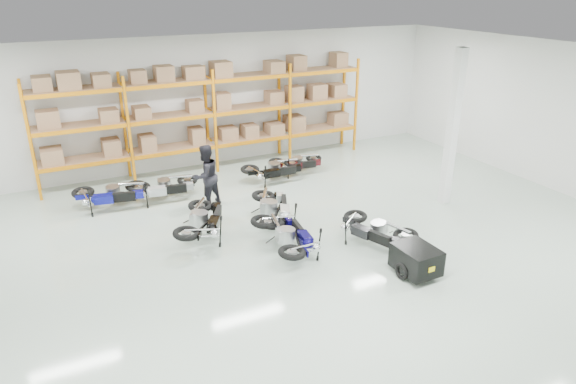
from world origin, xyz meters
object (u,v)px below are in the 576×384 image
moto_back_b (162,183)px  moto_back_d (297,159)px  moto_back_c (274,166)px  moto_touring_right (375,225)px  person_back (206,176)px  moto_blue_centre (291,232)px  moto_black_far_left (203,215)px  trailer (416,259)px  moto_silver_left (273,204)px  moto_back_a (111,190)px

moto_back_b → moto_back_d: (4.68, 0.28, -0.07)m
moto_back_c → moto_back_b: bearing=91.2°
moto_touring_right → person_back: 5.16m
moto_back_c → person_back: 2.75m
moto_blue_centre → moto_touring_right: bearing=173.4°
moto_back_b → moto_back_d: moto_back_b is taller
moto_black_far_left → moto_touring_right: bearing=176.7°
trailer → person_back: bearing=115.8°
moto_silver_left → moto_back_c: 3.26m
moto_blue_centre → moto_back_b: size_ratio=1.04×
moto_blue_centre → moto_back_d: moto_blue_centre is taller
moto_black_far_left → trailer: moto_black_far_left is taller
moto_blue_centre → moto_back_c: (1.66, 4.55, -0.03)m
moto_blue_centre → moto_back_c: bearing=-102.0°
moto_back_a → moto_black_far_left: bearing=-135.9°
moto_black_far_left → moto_back_a: size_ratio=1.04×
moto_silver_left → moto_black_far_left: 1.89m
moto_back_c → moto_back_d: (1.04, 0.36, -0.06)m
moto_back_a → person_back: (2.53, -1.03, 0.35)m
moto_back_c → moto_black_far_left: bearing=132.6°
trailer → moto_back_c: bearing=92.0°
moto_black_far_left → trailer: size_ratio=1.19×
moto_blue_centre → moto_back_a: (-3.45, 4.70, -0.01)m
moto_black_far_left → moto_touring_right: size_ratio=1.08×
moto_black_far_left → moto_back_a: (-1.83, 2.91, -0.02)m
moto_back_c → person_back: bearing=111.4°
trailer → moto_silver_left: bearing=114.2°
moto_touring_right → moto_back_a: 7.60m
moto_blue_centre → person_back: 3.79m
moto_black_far_left → person_back: bearing=-81.5°
moto_silver_left → trailer: moto_silver_left is taller
trailer → moto_back_b: moto_back_b is taller
moto_blue_centre → trailer: moto_blue_centre is taller
moto_touring_right → person_back: (-2.97, 4.20, 0.37)m
moto_touring_right → trailer: size_ratio=1.10×
moto_silver_left → moto_black_far_left: moto_silver_left is taller
moto_black_far_left → moto_back_d: bearing=-115.1°
moto_back_c → moto_back_d: size_ratio=1.12×
moto_back_c → moto_blue_centre: bearing=162.4°
trailer → moto_back_b: size_ratio=0.90×
moto_touring_right → moto_blue_centre: bearing=145.8°
person_back → trailer: bearing=93.8°
moto_back_a → trailer: bearing=-129.3°
moto_back_a → moto_touring_right: bearing=-121.7°
moto_touring_right → moto_back_b: (-4.02, 5.17, 0.01)m
moto_back_a → moto_back_b: (1.48, -0.07, -0.02)m
moto_touring_right → person_back: person_back is taller
moto_back_b → moto_back_c: (3.63, -0.08, -0.01)m
trailer → person_back: size_ratio=0.89×
trailer → moto_back_a: bearing=127.5°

